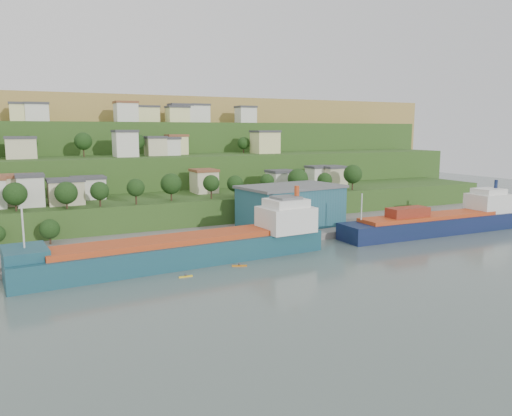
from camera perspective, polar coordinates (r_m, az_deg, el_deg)
ground at (r=117.18m, az=-3.34°, el=-6.84°), size 500.00×500.00×0.00m
quay at (r=149.97m, az=-0.49°, el=-3.32°), size 220.00×26.00×4.00m
hillside at (r=277.89m, az=-17.10°, el=1.97°), size 360.00×210.43×96.00m
cargo_ship_near at (r=121.50m, az=-7.59°, el=-4.82°), size 76.17×16.89×19.40m
cargo_ship_far at (r=165.98m, az=20.24°, el=-1.70°), size 65.19×12.48×17.64m
warehouse at (r=155.78m, az=4.00°, el=0.27°), size 33.13×22.73×12.80m
dinghy at (r=127.05m, az=-25.96°, el=-5.74°), size 4.27×2.14×0.82m
kayak_orange at (r=118.27m, az=-1.91°, el=-6.55°), size 3.49×1.95×0.88m
kayak_yellow at (r=110.93m, az=-8.04°, el=-7.70°), size 3.08×0.55×0.77m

